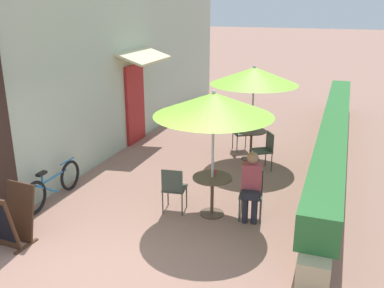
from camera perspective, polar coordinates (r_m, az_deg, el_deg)
ground_plane at (r=6.52m, az=-10.72°, el=-16.32°), size 120.00×120.00×0.00m
cafe_facade_wall at (r=11.96m, az=-7.40°, el=10.69°), size 0.98×12.28×4.20m
planter_hedge at (r=11.04m, az=18.35°, el=0.97°), size 0.60×11.28×1.01m
patio_table_near at (r=7.69m, az=2.71°, el=-5.97°), size 0.71×0.71×0.73m
patio_umbrella_near at (r=7.18m, az=2.89°, el=5.29°), size 2.05×2.05×2.29m
cafe_chair_near_left at (r=7.74m, az=-2.47°, el=-5.68°), size 0.45×0.45×0.87m
cafe_chair_near_right at (r=7.68m, az=7.94°, el=-6.06°), size 0.45×0.45×0.87m
seated_patron_near_right at (r=7.51m, az=7.93°, el=-5.23°), size 0.37×0.44×1.25m
coffee_cup_near at (r=7.70m, az=3.03°, el=-3.72°), size 0.07×0.07×0.09m
patio_table_mid at (r=10.45m, az=7.90°, el=0.61°), size 0.71×0.71×0.73m
patio_umbrella_mid at (r=10.09m, az=8.29°, el=8.97°), size 2.05×2.05×2.29m
cafe_chair_mid_left at (r=11.04m, az=6.29°, el=1.72°), size 0.55×0.55×0.87m
cafe_chair_mid_right at (r=9.86m, az=9.71°, el=-0.51°), size 0.55×0.55×0.87m
coffee_cup_mid at (r=10.47m, az=8.41°, el=2.17°), size 0.07×0.07×0.09m
bicycle_leaning at (r=8.68m, az=-18.01°, el=-5.23°), size 0.11×1.72×0.71m
menu_board at (r=7.37m, az=-23.05°, el=-9.00°), size 0.60×0.67×0.95m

